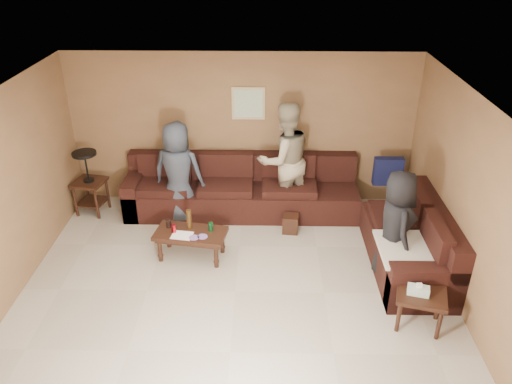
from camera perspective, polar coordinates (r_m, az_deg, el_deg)
room at (r=5.63m, az=-2.71°, el=1.90°), size 5.60×5.50×2.50m
sectional_sofa at (r=7.60m, az=4.35°, el=-2.15°), size 4.65×2.90×0.97m
coffee_table at (r=7.01m, az=-7.49°, el=-4.93°), size 1.04×0.64×0.69m
end_table_left at (r=8.37m, az=-18.55°, el=1.16°), size 0.55×0.55×1.06m
side_table_right at (r=6.11m, az=18.29°, el=-11.44°), size 0.65×0.58×0.60m
waste_bin at (r=7.64m, az=3.96°, el=-3.61°), size 0.26×0.26×0.28m
wall_art at (r=7.91m, az=-0.88°, el=10.09°), size 0.52×0.04×0.52m
person_left at (r=7.74m, az=-8.87°, el=2.21°), size 0.86×0.63×1.62m
person_middle at (r=7.79m, az=3.26°, el=3.67°), size 1.11×1.01×1.85m
person_right at (r=6.64m, az=15.66°, el=-3.73°), size 0.55×0.78×1.52m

